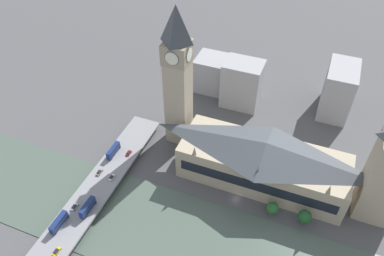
% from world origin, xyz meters
% --- Properties ---
extents(ground_plane, '(600.00, 600.00, 0.00)m').
position_xyz_m(ground_plane, '(0.00, 0.00, 0.00)').
color(ground_plane, '#4C4C4F').
extents(river_water, '(48.68, 360.00, 0.30)m').
position_xyz_m(river_water, '(-30.34, 0.00, 0.15)').
color(river_water, '#47564C').
rests_on(river_water, ground_plane).
extents(parliament_hall, '(30.30, 84.63, 26.37)m').
position_xyz_m(parliament_hall, '(17.92, -8.00, 13.09)').
color(parliament_hall, tan).
rests_on(parliament_hall, ground_plane).
extents(clock_tower, '(13.42, 13.42, 82.21)m').
position_xyz_m(clock_tower, '(31.73, 44.41, 43.72)').
color(clock_tower, tan).
rests_on(clock_tower, ground_plane).
extents(road_bridge, '(129.36, 16.96, 4.16)m').
position_xyz_m(road_bridge, '(-30.34, 66.99, 3.30)').
color(road_bridge, slate).
rests_on(road_bridge, ground_plane).
extents(double_decker_bus_lead, '(10.91, 2.52, 4.91)m').
position_xyz_m(double_decker_bus_lead, '(-35.44, 63.16, 6.86)').
color(double_decker_bus_lead, navy).
rests_on(double_decker_bus_lead, road_bridge).
extents(double_decker_bus_mid, '(11.17, 2.57, 4.78)m').
position_xyz_m(double_decker_bus_mid, '(-47.36, 70.81, 6.79)').
color(double_decker_bus_mid, navy).
rests_on(double_decker_bus_mid, road_bridge).
extents(double_decker_bus_rear, '(11.22, 2.54, 4.79)m').
position_xyz_m(double_decker_bus_rear, '(1.70, 71.06, 6.81)').
color(double_decker_bus_rear, navy).
rests_on(double_decker_bus_rear, road_bridge).
extents(car_northbound_lead, '(4.37, 1.90, 1.25)m').
position_xyz_m(car_northbound_lead, '(-59.14, 63.78, 4.81)').
color(car_northbound_lead, gold).
rests_on(car_northbound_lead, road_bridge).
extents(car_northbound_mid, '(4.18, 1.88, 1.28)m').
position_xyz_m(car_northbound_mid, '(-14.00, 62.98, 4.82)').
color(car_northbound_mid, silver).
rests_on(car_northbound_mid, road_bridge).
extents(car_northbound_tail, '(4.43, 1.88, 1.29)m').
position_xyz_m(car_northbound_tail, '(-13.34, 70.82, 4.82)').
color(car_northbound_tail, slate).
rests_on(car_northbound_tail, road_bridge).
extents(car_southbound_lead, '(4.39, 1.88, 1.37)m').
position_xyz_m(car_southbound_lead, '(-36.62, 70.23, 4.85)').
color(car_southbound_lead, silver).
rests_on(car_southbound_lead, road_bridge).
extents(car_southbound_tail, '(3.94, 1.91, 1.35)m').
position_xyz_m(car_southbound_tail, '(4.68, 63.30, 4.84)').
color(car_southbound_tail, maroon).
rests_on(car_southbound_tail, road_bridge).
extents(city_block_west, '(18.38, 23.80, 30.57)m').
position_xyz_m(city_block_west, '(76.00, 20.07, 15.28)').
color(city_block_west, '#939399').
rests_on(city_block_west, ground_plane).
extents(city_block_center, '(29.86, 17.38, 31.89)m').
position_xyz_m(city_block_center, '(90.63, -37.03, 15.95)').
color(city_block_center, '#939399').
rests_on(city_block_center, ground_plane).
extents(city_block_east, '(20.18, 24.94, 23.58)m').
position_xyz_m(city_block_east, '(85.22, 41.27, 11.79)').
color(city_block_east, '#939399').
rests_on(city_block_east, ground_plane).
extents(tree_embankment_near, '(6.07, 6.07, 8.25)m').
position_xyz_m(tree_embankment_near, '(-2.34, -18.44, 5.20)').
color(tree_embankment_near, brown).
rests_on(tree_embankment_near, ground_plane).
extents(tree_embankment_mid, '(6.51, 6.51, 9.09)m').
position_xyz_m(tree_embankment_mid, '(-2.05, -33.58, 5.81)').
color(tree_embankment_mid, brown).
rests_on(tree_embankment_mid, ground_plane).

